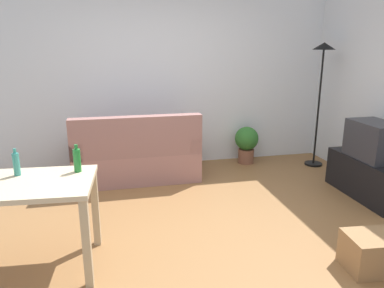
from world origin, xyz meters
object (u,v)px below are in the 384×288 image
(potted_plant, at_px, (247,142))
(storage_box, at_px, (375,252))
(desk, at_px, (15,196))
(bottle_green, at_px, (77,160))
(tv_stand, at_px, (369,177))
(couch, at_px, (137,157))
(bottle_tall, at_px, (16,164))
(tv, at_px, (374,141))
(torchiere_lamp, at_px, (322,71))

(potted_plant, xyz_separation_m, storage_box, (0.04, -2.85, -0.18))
(storage_box, bearing_deg, desk, 167.41)
(potted_plant, xyz_separation_m, bottle_green, (-2.30, -2.07, 0.53))
(tv_stand, bearing_deg, couch, 65.35)
(couch, relative_size, storage_box, 3.45)
(bottle_tall, bearing_deg, potted_plant, 36.59)
(tv_stand, relative_size, tv, 1.83)
(torchiere_lamp, xyz_separation_m, bottle_green, (-3.28, -1.75, -0.55))
(tv, distance_m, storage_box, 1.71)
(tv, relative_size, potted_plant, 1.05)
(desk, bearing_deg, torchiere_lamp, 31.13)
(torchiere_lamp, xyz_separation_m, desk, (-3.75, -1.91, -0.76))
(bottle_green, bearing_deg, tv_stand, 9.20)
(torchiere_lamp, relative_size, desk, 1.45)
(desk, relative_size, bottle_tall, 5.50)
(couch, xyz_separation_m, tv, (2.68, -1.23, 0.39))
(tv, height_order, torchiere_lamp, torchiere_lamp)
(desk, distance_m, bottle_green, 0.54)
(couch, relative_size, tv_stand, 1.50)
(tv_stand, relative_size, torchiere_lamp, 0.61)
(tv, relative_size, bottle_tall, 2.64)
(couch, height_order, storage_box, couch)
(couch, bearing_deg, storage_box, 124.38)
(desk, distance_m, potted_plant, 3.57)
(torchiere_lamp, height_order, bottle_green, torchiere_lamp)
(couch, xyz_separation_m, desk, (-1.07, -1.91, 0.34))
(tv, relative_size, storage_box, 1.25)
(tv_stand, height_order, desk, desk)
(storage_box, bearing_deg, torchiere_lamp, 69.65)
(couch, height_order, torchiere_lamp, torchiere_lamp)
(couch, distance_m, potted_plant, 1.73)
(desk, distance_m, bottle_tall, 0.26)
(potted_plant, relative_size, bottle_tall, 2.51)
(bottle_tall, bearing_deg, bottle_green, -1.47)
(tv_stand, height_order, bottle_tall, bottle_tall)
(tv_stand, distance_m, torchiere_lamp, 1.69)
(storage_box, bearing_deg, potted_plant, 90.74)
(tv, bearing_deg, torchiere_lamp, 0.17)
(tv, xyz_separation_m, storage_box, (-0.94, -1.31, -0.55))
(desk, relative_size, bottle_green, 5.34)
(potted_plant, height_order, storage_box, potted_plant)
(torchiere_lamp, relative_size, potted_plant, 3.18)
(desk, bearing_deg, potted_plant, 42.91)
(couch, height_order, tv_stand, couch)
(torchiere_lamp, relative_size, storage_box, 3.77)
(tv_stand, bearing_deg, bottle_green, 99.20)
(torchiere_lamp, relative_size, bottle_green, 7.75)
(tv_stand, xyz_separation_m, bottle_tall, (-3.75, -0.52, 0.62))
(tv_stand, height_order, potted_plant, potted_plant)
(tv_stand, xyz_separation_m, bottle_green, (-3.28, -0.53, 0.62))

